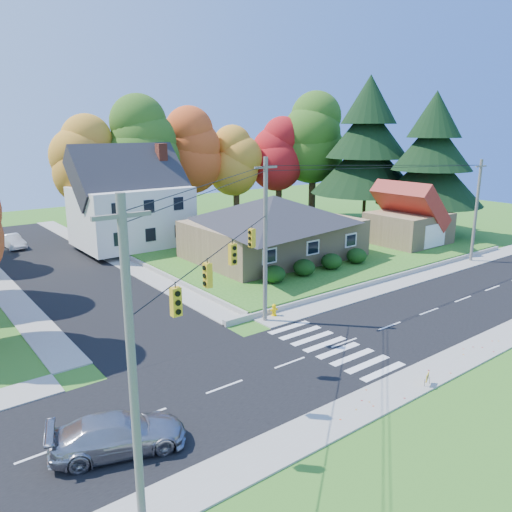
{
  "coord_description": "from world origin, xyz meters",
  "views": [
    {
      "loc": [
        -19.44,
        -17.36,
        11.6
      ],
      "look_at": [
        -0.06,
        8.0,
        3.37
      ],
      "focal_mm": 35.0,
      "sensor_mm": 36.0,
      "label": 1
    }
  ],
  "objects_px": {
    "fire_hydrant": "(274,311)",
    "silver_sedan": "(118,434)",
    "white_car": "(12,241)",
    "ranch_house": "(274,225)"
  },
  "relations": [
    {
      "from": "fire_hydrant",
      "to": "silver_sedan",
      "type": "bearing_deg",
      "value": -151.96
    },
    {
      "from": "silver_sedan",
      "to": "white_car",
      "type": "xyz_separation_m",
      "value": [
        4.31,
        37.06,
        -0.04
      ]
    },
    {
      "from": "silver_sedan",
      "to": "white_car",
      "type": "bearing_deg",
      "value": 11.15
    },
    {
      "from": "white_car",
      "to": "ranch_house",
      "type": "bearing_deg",
      "value": -55.0
    },
    {
      "from": "ranch_house",
      "to": "white_car",
      "type": "distance_m",
      "value": 26.27
    },
    {
      "from": "silver_sedan",
      "to": "white_car",
      "type": "height_order",
      "value": "silver_sedan"
    },
    {
      "from": "ranch_house",
      "to": "silver_sedan",
      "type": "xyz_separation_m",
      "value": [
        -21.71,
        -17.54,
        -2.54
      ]
    },
    {
      "from": "ranch_house",
      "to": "silver_sedan",
      "type": "relative_size",
      "value": 2.98
    },
    {
      "from": "silver_sedan",
      "to": "fire_hydrant",
      "type": "height_order",
      "value": "silver_sedan"
    },
    {
      "from": "silver_sedan",
      "to": "ranch_house",
      "type": "bearing_deg",
      "value": -33.27
    }
  ]
}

